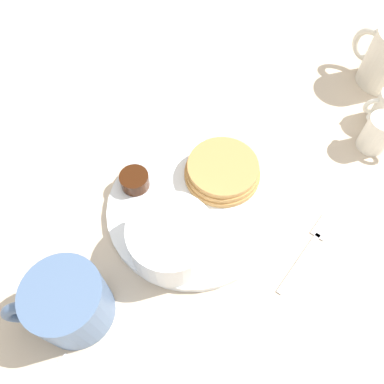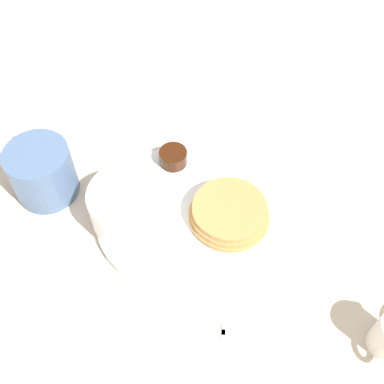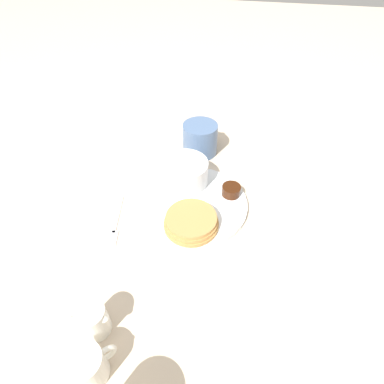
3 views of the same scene
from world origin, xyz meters
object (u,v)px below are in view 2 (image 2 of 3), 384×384
at_px(plate, 181,213).
at_px(bowl, 129,205).
at_px(coffee_mug, 41,171).
at_px(fork, 210,330).

distance_m(plate, bowl, 0.08).
xyz_separation_m(coffee_mug, fork, (0.13, 0.29, -0.04)).
distance_m(bowl, coffee_mug, 0.14).
xyz_separation_m(bowl, fork, (0.12, 0.15, -0.04)).
xyz_separation_m(plate, coffee_mug, (0.02, -0.20, 0.04)).
xyz_separation_m(plate, fork, (0.15, 0.09, -0.00)).
bearing_deg(coffee_mug, bowl, 85.26).
distance_m(coffee_mug, fork, 0.32).
height_order(bowl, coffee_mug, coffee_mug).
bearing_deg(coffee_mug, fork, 66.74).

